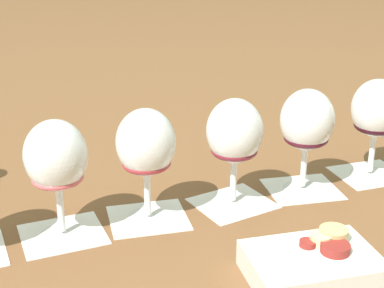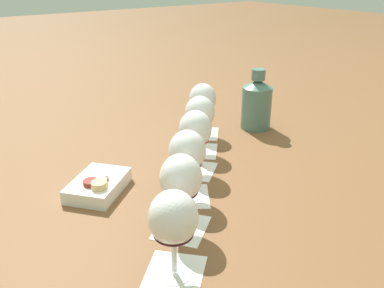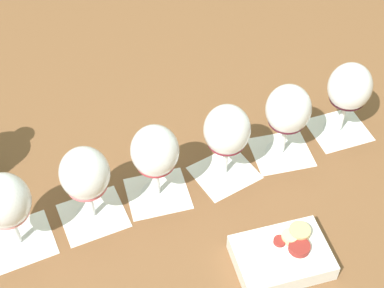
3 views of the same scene
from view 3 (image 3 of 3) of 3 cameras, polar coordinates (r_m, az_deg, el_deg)
name	(u,v)px [view 3 (image 3 of 3)]	position (r m, az deg, el deg)	size (l,w,h in m)	color
ground_plane	(193,185)	(1.09, 0.10, -3.95)	(8.00, 8.00, 0.00)	brown
tasting_card_0	(20,242)	(1.05, -16.33, -9.10)	(0.15, 0.15, 0.00)	white
tasting_card_1	(93,215)	(1.06, -9.55, -6.85)	(0.15, 0.15, 0.00)	white
tasting_card_2	(158,193)	(1.08, -3.34, -4.80)	(0.15, 0.15, 0.00)	white
tasting_card_3	(224,173)	(1.11, 3.16, -2.79)	(0.14, 0.15, 0.00)	white
tasting_card_4	(281,152)	(1.15, 8.65, -0.78)	(0.15, 0.15, 0.00)	white
tasting_card_5	(339,130)	(1.22, 14.04, 1.34)	(0.15, 0.15, 0.00)	white
wine_glass_0	(5,203)	(0.97, -17.66, -5.51)	(0.08, 0.08, 0.16)	white
wine_glass_1	(85,176)	(0.97, -10.32, -3.08)	(0.08, 0.08, 0.16)	white
wine_glass_2	(155,154)	(0.99, -3.60, -0.94)	(0.08, 0.08, 0.16)	white
wine_glass_3	(227,133)	(1.03, 3.40, 1.11)	(0.08, 0.08, 0.16)	white
wine_glass_4	(288,112)	(1.08, 9.28, 3.10)	(0.08, 0.08, 0.16)	white
wine_glass_5	(349,90)	(1.15, 15.00, 5.12)	(0.08, 0.08, 0.16)	white
snack_dish	(283,256)	(0.99, 8.78, -10.67)	(0.19, 0.18, 0.05)	white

